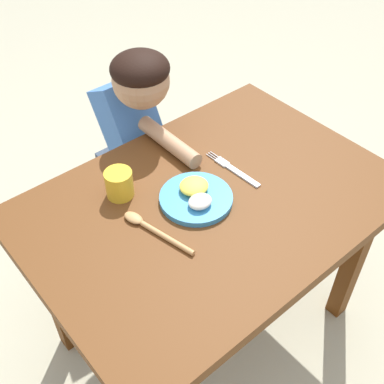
# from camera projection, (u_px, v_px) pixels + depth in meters

# --- Properties ---
(ground_plane) EXTENTS (8.00, 8.00, 0.00)m
(ground_plane) POSITION_uv_depth(u_px,v_px,m) (207.00, 325.00, 1.80)
(ground_plane) COLOR #B2AE91
(dining_table) EXTENTS (1.03, 0.73, 0.66)m
(dining_table) POSITION_uv_depth(u_px,v_px,m) (211.00, 220.00, 1.40)
(dining_table) COLOR brown
(dining_table) RESTS_ON ground_plane
(plate) EXTENTS (0.20, 0.20, 0.05)m
(plate) POSITION_uv_depth(u_px,v_px,m) (196.00, 196.00, 1.33)
(plate) COLOR #3588C4
(plate) RESTS_ON dining_table
(fork) EXTENTS (0.03, 0.21, 0.01)m
(fork) POSITION_uv_depth(u_px,v_px,m) (234.00, 170.00, 1.43)
(fork) COLOR silver
(fork) RESTS_ON dining_table
(spoon) EXTENTS (0.07, 0.23, 0.02)m
(spoon) POSITION_uv_depth(u_px,v_px,m) (150.00, 228.00, 1.25)
(spoon) COLOR tan
(spoon) RESTS_ON dining_table
(drinking_cup) EXTENTS (0.08, 0.08, 0.08)m
(drinking_cup) POSITION_uv_depth(u_px,v_px,m) (119.00, 184.00, 1.33)
(drinking_cup) COLOR gold
(drinking_cup) RESTS_ON dining_table
(person) EXTENTS (0.18, 0.48, 0.93)m
(person) POSITION_uv_depth(u_px,v_px,m) (134.00, 146.00, 1.70)
(person) COLOR #3C4A5B
(person) RESTS_ON ground_plane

